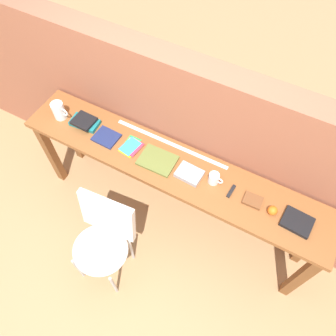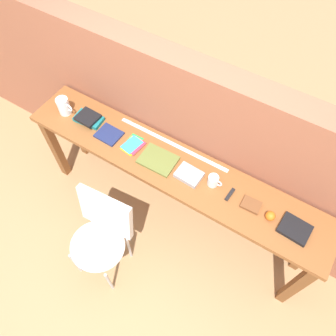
# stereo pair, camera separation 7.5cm
# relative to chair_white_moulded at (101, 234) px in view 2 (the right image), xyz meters

# --- Properties ---
(ground_plane) EXTENTS (40.00, 40.00, 0.00)m
(ground_plane) POSITION_rel_chair_white_moulded_xyz_m (0.25, 0.34, -0.53)
(ground_plane) COLOR tan
(brick_wall_back) EXTENTS (6.00, 0.20, 1.57)m
(brick_wall_back) POSITION_rel_chair_white_moulded_xyz_m (0.25, 0.98, 0.26)
(brick_wall_back) COLOR #9E5B42
(brick_wall_back) RESTS_ON ground
(sideboard) EXTENTS (2.50, 0.44, 0.88)m
(sideboard) POSITION_rel_chair_white_moulded_xyz_m (0.25, 0.64, 0.21)
(sideboard) COLOR brown
(sideboard) RESTS_ON ground
(chair_white_moulded) EXTENTS (0.48, 0.49, 0.89)m
(chair_white_moulded) POSITION_rel_chair_white_moulded_xyz_m (0.00, 0.00, 0.00)
(chair_white_moulded) COLOR silver
(chair_white_moulded) RESTS_ON ground
(pitcher_white) EXTENTS (0.14, 0.10, 0.18)m
(pitcher_white) POSITION_rel_chair_white_moulded_xyz_m (-0.78, 0.62, 0.43)
(pitcher_white) COLOR white
(pitcher_white) RESTS_ON sideboard
(book_stack_leftmost) EXTENTS (0.24, 0.16, 0.06)m
(book_stack_leftmost) POSITION_rel_chair_white_moulded_xyz_m (-0.56, 0.65, 0.38)
(book_stack_leftmost) COLOR #19757A
(book_stack_leftmost) RESTS_ON sideboard
(magazine_cycling) EXTENTS (0.20, 0.17, 0.02)m
(magazine_cycling) POSITION_rel_chair_white_moulded_xyz_m (-0.32, 0.62, 0.36)
(magazine_cycling) COLOR navy
(magazine_cycling) RESTS_ON sideboard
(pamphlet_pile_colourful) EXTENTS (0.15, 0.19, 0.01)m
(pamphlet_pile_colourful) POSITION_rel_chair_white_moulded_xyz_m (-0.11, 0.63, 0.36)
(pamphlet_pile_colourful) COLOR yellow
(pamphlet_pile_colourful) RESTS_ON sideboard
(book_open_centre) EXTENTS (0.28, 0.21, 0.02)m
(book_open_centre) POSITION_rel_chair_white_moulded_xyz_m (0.14, 0.62, 0.36)
(book_open_centre) COLOR olive
(book_open_centre) RESTS_ON sideboard
(book_grey_hardcover) EXTENTS (0.19, 0.15, 0.03)m
(book_grey_hardcover) POSITION_rel_chair_white_moulded_xyz_m (0.41, 0.62, 0.37)
(book_grey_hardcover) COLOR #9E9EA3
(book_grey_hardcover) RESTS_ON sideboard
(mug) EXTENTS (0.11, 0.08, 0.09)m
(mug) POSITION_rel_chair_white_moulded_xyz_m (0.59, 0.65, 0.40)
(mug) COLOR white
(mug) RESTS_ON sideboard
(multitool_folded) EXTENTS (0.03, 0.11, 0.02)m
(multitool_folded) POSITION_rel_chair_white_moulded_xyz_m (0.73, 0.64, 0.36)
(multitool_folded) COLOR black
(multitool_folded) RESTS_ON sideboard
(leather_journal_brown) EXTENTS (0.13, 0.11, 0.02)m
(leather_journal_brown) POSITION_rel_chair_white_moulded_xyz_m (0.89, 0.64, 0.37)
(leather_journal_brown) COLOR brown
(leather_journal_brown) RESTS_ON sideboard
(sports_ball_small) EXTENTS (0.07, 0.07, 0.07)m
(sports_ball_small) POSITION_rel_chair_white_moulded_xyz_m (1.04, 0.62, 0.39)
(sports_ball_small) COLOR orange
(sports_ball_small) RESTS_ON sideboard
(book_repair_rightmost) EXTENTS (0.21, 0.17, 0.03)m
(book_repair_rightmost) POSITION_rel_chair_white_moulded_xyz_m (1.21, 0.63, 0.37)
(book_repair_rightmost) COLOR black
(book_repair_rightmost) RESTS_ON sideboard
(ruler_metal_back_edge) EXTENTS (0.96, 0.03, 0.00)m
(ruler_metal_back_edge) POSITION_rel_chair_white_moulded_xyz_m (0.15, 0.81, 0.35)
(ruler_metal_back_edge) COLOR silver
(ruler_metal_back_edge) RESTS_ON sideboard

